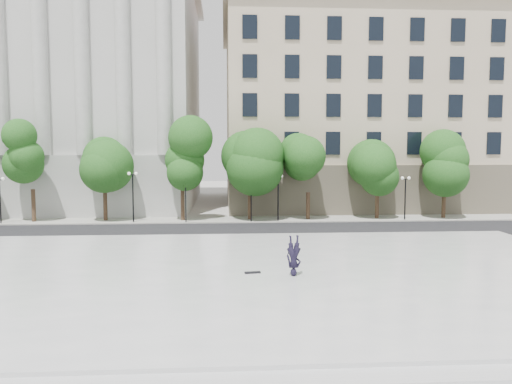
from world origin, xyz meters
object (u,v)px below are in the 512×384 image
(person_lying, at_px, (294,270))
(skateboard, at_px, (253,272))
(traffic_light_east, at_px, (251,181))
(traffic_light_west, at_px, (186,182))

(person_lying, distance_m, skateboard, 2.07)
(person_lying, bearing_deg, skateboard, 157.50)
(person_lying, bearing_deg, traffic_light_east, 86.94)
(traffic_light_west, relative_size, skateboard, 5.30)
(traffic_light_west, distance_m, skateboard, 20.61)
(traffic_light_east, distance_m, skateboard, 20.09)
(traffic_light_east, bearing_deg, traffic_light_west, 180.00)
(traffic_light_west, bearing_deg, traffic_light_east, -0.00)
(traffic_light_east, height_order, skateboard, traffic_light_east)
(traffic_light_west, height_order, skateboard, traffic_light_west)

